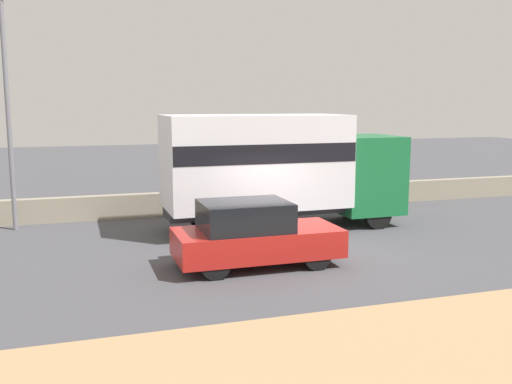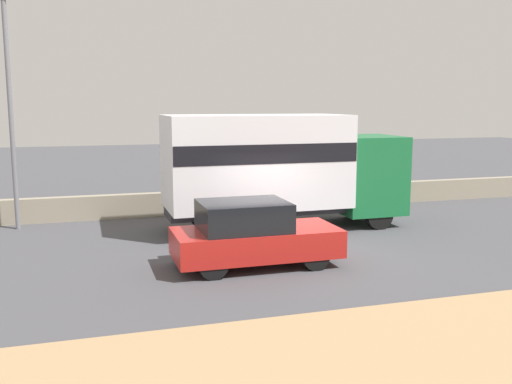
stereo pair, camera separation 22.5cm
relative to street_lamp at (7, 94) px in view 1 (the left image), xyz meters
The scene contains 6 objects.
ground_plane 9.41m from the street_lamp, 37.95° to the right, with size 80.00×80.00×0.00m, color #47474C.
dirt_shoulder_foreground 13.81m from the street_lamp, 59.52° to the right, with size 60.00×4.31×0.04m.
stone_wall_backdrop 7.67m from the street_lamp, ahead, with size 60.00×0.35×0.79m.
street_lamp is the anchor object (origin of this frame).
box_truck 8.16m from the street_lamp, 16.84° to the right, with size 7.26×2.55×3.45m.
car_hatchback 8.85m from the street_lamp, 46.14° to the right, with size 3.86×1.71×1.55m.
Camera 1 is at (-4.92, -13.07, 3.80)m, focal length 40.00 mm.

